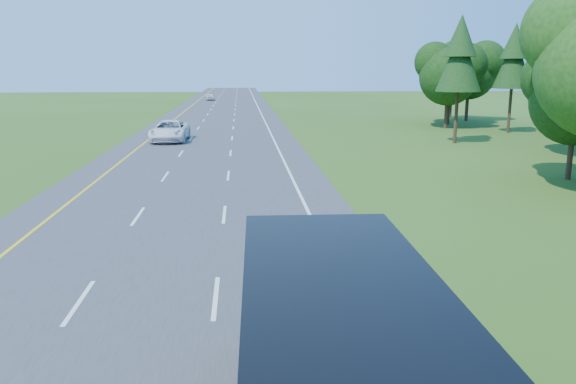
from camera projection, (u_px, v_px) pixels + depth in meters
name	position (u px, v px, depth m)	size (l,w,h in m)	color
road	(213.00, 135.00, 53.23)	(15.00, 260.00, 0.04)	#38383A
lane_markings	(213.00, 134.00, 53.22)	(11.15, 260.00, 0.01)	yellow
horse_truck	(331.00, 361.00, 8.33)	(2.74, 8.13, 3.57)	black
white_suv	(170.00, 131.00, 48.41)	(2.92, 6.34, 1.76)	white
far_car	(210.00, 97.00, 109.34)	(1.62, 4.03, 1.37)	silver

